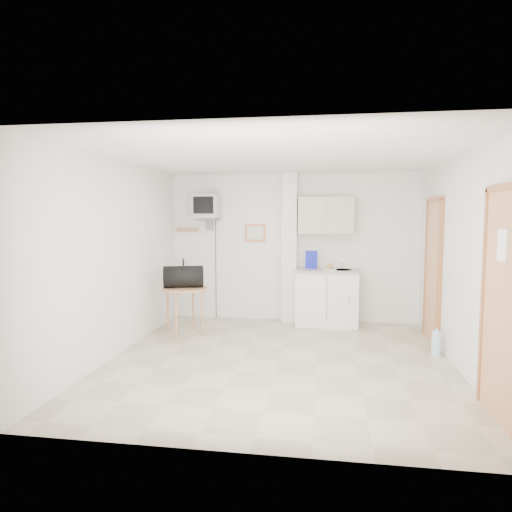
# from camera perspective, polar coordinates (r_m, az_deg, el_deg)

# --- Properties ---
(ground) EXTENTS (4.50, 4.50, 0.00)m
(ground) POSITION_cam_1_polar(r_m,az_deg,el_deg) (5.83, 2.94, -12.91)
(ground) COLOR #B5A48F
(ground) RESTS_ON ground
(room_envelope) EXTENTS (4.24, 4.54, 2.55)m
(room_envelope) POSITION_cam_1_polar(r_m,az_deg,el_deg) (5.62, 5.54, 2.37)
(room_envelope) COLOR white
(room_envelope) RESTS_ON ground
(kitchenette) EXTENTS (1.03, 0.58, 2.10)m
(kitchenette) POSITION_cam_1_polar(r_m,az_deg,el_deg) (7.59, 8.81, -2.51)
(kitchenette) COLOR white
(kitchenette) RESTS_ON ground
(crt_television) EXTENTS (0.44, 0.45, 2.15)m
(crt_television) POSITION_cam_1_polar(r_m,az_deg,el_deg) (7.80, -6.18, 6.06)
(crt_television) COLOR slate
(crt_television) RESTS_ON ground
(round_table) EXTENTS (0.67, 0.67, 0.71)m
(round_table) POSITION_cam_1_polar(r_m,az_deg,el_deg) (7.00, -8.90, -4.66)
(round_table) COLOR #A8764C
(round_table) RESTS_ON ground
(duffel_bag) EXTENTS (0.66, 0.48, 0.44)m
(duffel_bag) POSITION_cam_1_polar(r_m,az_deg,el_deg) (6.99, -9.05, -2.54)
(duffel_bag) COLOR black
(duffel_bag) RESTS_ON round_table
(water_bottle) EXTENTS (0.12, 0.12, 0.35)m
(water_bottle) POSITION_cam_1_polar(r_m,az_deg,el_deg) (6.42, 21.60, -10.12)
(water_bottle) COLOR #BBDCF8
(water_bottle) RESTS_ON ground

